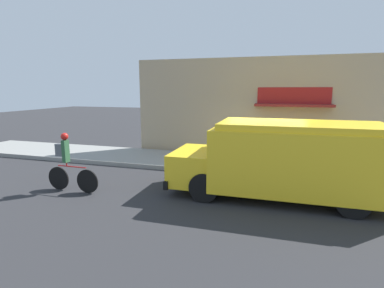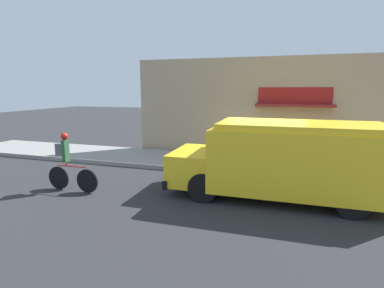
# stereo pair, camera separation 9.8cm
# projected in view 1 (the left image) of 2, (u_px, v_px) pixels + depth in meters

# --- Properties ---
(ground_plane) EXTENTS (70.00, 70.00, 0.00)m
(ground_plane) POSITION_uv_depth(u_px,v_px,m) (263.00, 179.00, 10.13)
(ground_plane) COLOR #2B2B2D
(sidewalk) EXTENTS (28.00, 2.83, 0.17)m
(sidewalk) POSITION_uv_depth(u_px,v_px,m) (265.00, 166.00, 11.45)
(sidewalk) COLOR gray
(sidewalk) RESTS_ON ground_plane
(storefront) EXTENTS (12.03, 0.87, 4.32)m
(storefront) POSITION_uv_depth(u_px,v_px,m) (271.00, 109.00, 12.66)
(storefront) COLOR tan
(storefront) RESTS_ON ground_plane
(school_bus) EXTENTS (5.84, 2.70, 2.11)m
(school_bus) POSITION_uv_depth(u_px,v_px,m) (286.00, 159.00, 8.20)
(school_bus) COLOR yellow
(school_bus) RESTS_ON ground_plane
(cyclist) EXTENTS (1.72, 0.21, 1.74)m
(cyclist) POSITION_uv_depth(u_px,v_px,m) (68.00, 164.00, 8.78)
(cyclist) COLOR black
(cyclist) RESTS_ON ground_plane
(trash_bin) EXTENTS (0.62, 0.62, 0.94)m
(trash_bin) POSITION_uv_depth(u_px,v_px,m) (281.00, 148.00, 12.14)
(trash_bin) COLOR #2D5138
(trash_bin) RESTS_ON sidewalk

